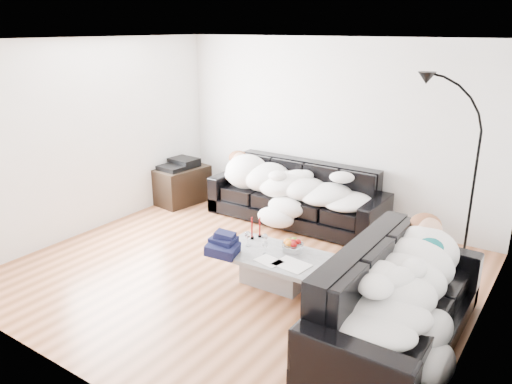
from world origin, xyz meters
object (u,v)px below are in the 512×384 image
Objects in this scene: shoes at (369,345)px; av_cabinet at (181,185)px; candle_right at (260,227)px; sofa_right at (399,300)px; floor_lamp at (474,183)px; sofa_back at (296,194)px; sleeper_right at (401,279)px; fruit_bowl at (293,245)px; wine_glass_a at (265,240)px; candle_left at (252,228)px; wine_glass_b at (248,239)px; stereo at (180,164)px; coffee_table at (275,269)px; sleeper_back at (295,180)px; wine_glass_c at (265,248)px.

av_cabinet is at bearing -177.89° from shoes.
candle_right reaches higher than av_cabinet.
sofa_right is 9.20× the size of candle_right.
candle_right is 2.56m from floor_lamp.
candle_right is at bearing -76.62° from sofa_back.
sleeper_right is at bearing -180.00° from sofa_right.
av_cabinet is (-2.84, 1.28, -0.14)m from fruit_bowl.
av_cabinet is at bearing 175.91° from floor_lamp.
wine_glass_a is 2.55m from floor_lamp.
candle_left is at bearing 157.95° from wine_glass_a.
av_cabinet is at bearing 148.38° from wine_glass_b.
sofa_back is at bearing 12.51° from stereo.
stereo reaches higher than shoes.
candle_right is (-0.52, 0.11, 0.05)m from fruit_bowl.
shoes is (1.34, -0.54, -0.14)m from coffee_table.
av_cabinet is (-1.97, -0.25, -0.35)m from sleeper_back.
sleeper_right is at bearing -19.24° from stereo.
wine_glass_b is 2.77m from av_cabinet.
floor_lamp is (2.04, 1.63, 0.49)m from candle_left.
candle_left is (-0.35, 0.26, 0.06)m from wine_glass_c.
av_cabinet is (-2.35, 1.45, -0.16)m from wine_glass_b.
wine_glass_a is at bearing -165.39° from fruit_bowl.
sleeper_back is at bearing 108.84° from wine_glass_a.
sleeper_back is (0.00, -0.05, 0.22)m from sofa_back.
sleeper_right is at bearing -12.44° from coffee_table.
av_cabinet is 0.36m from stereo.
coffee_table is 3.08m from av_cabinet.
wine_glass_b is at bearing -146.17° from floor_lamp.
sleeper_right is 4.84× the size of shoes.
floor_lamp is at bearing 48.23° from wine_glass_c.
sleeper_back is 1.99m from stereo.
stereo is (0.00, 0.00, 0.36)m from av_cabinet.
fruit_bowl is (0.87, -1.53, -0.20)m from sleeper_back.
fruit_bowl is 1.58× the size of wine_glass_c.
shoes is 2.56m from floor_lamp.
wine_glass_b is 0.65× the size of candle_left.
coffee_table is at bearing -66.52° from sleeper_back.
wine_glass_c is at bearing 80.37° from sofa_right.
floor_lamp reaches higher than stereo.
candle_left is at bearing -150.35° from floor_lamp.
candle_left reaches higher than coffee_table.
sleeper_right is 0.97× the size of floor_lamp.
sofa_right reaches higher than sleeper_right.
candle_left is at bearing -78.65° from sleeper_back.
wine_glass_b is at bearing 79.73° from sleeper_right.
candle_left is 2.66m from floor_lamp.
wine_glass_b reaches higher than wine_glass_a.
wine_glass_c is (-1.58, 0.27, -0.01)m from sofa_right.
sleeper_right is at bearing 81.46° from shoes.
candle_left reaches higher than fruit_bowl.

